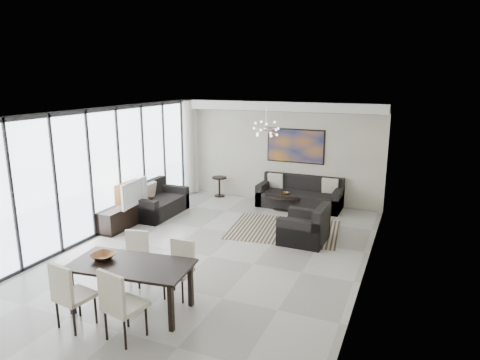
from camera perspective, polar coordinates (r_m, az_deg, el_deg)
The scene contains 20 objects.
room_shell at distance 8.22m, azimuth -1.33°, elevation -1.36°, with size 6.00×9.00×2.90m.
window_wall at distance 10.00m, azimuth -18.95°, elevation 0.72°, with size 0.37×8.95×2.90m.
soffit at distance 12.15m, azimuth 5.04°, elevation 9.79°, with size 5.98×0.40×0.26m, color white.
painting at distance 12.29m, azimuth 7.40°, elevation 4.51°, with size 1.68×0.04×0.98m, color #BA6819.
chandelier at distance 10.39m, azimuth 3.50°, elevation 6.84°, with size 0.66×0.66×0.71m.
rug at distance 10.36m, azimuth 5.92°, elevation -6.60°, with size 2.54×1.95×0.01m, color black.
coffee_table at distance 12.00m, azimuth 6.02°, elevation -2.68°, with size 1.11×1.11×0.39m.
bowl_coffee at distance 11.87m, azimuth 6.01°, elevation -1.82°, with size 0.25×0.25×0.08m, color brown.
sofa_main at distance 12.14m, azimuth 8.00°, elevation -2.22°, with size 2.32×0.95×0.84m.
loveseat at distance 11.57m, azimuth -11.10°, elevation -3.13°, with size 0.95×1.69×0.85m.
armchair at distance 9.62m, azimuth 8.75°, elevation -6.49°, with size 0.98×1.03×0.85m.
side_table at distance 13.03m, azimuth -2.77°, elevation -0.43°, with size 0.44×0.44×0.61m.
tv_console at distance 10.90m, azimuth -15.03°, elevation -4.54°, with size 0.47×1.68×0.53m, color black.
television at distance 10.69m, azimuth -14.37°, elevation -1.66°, with size 1.07×0.14×0.62m, color gray.
dining_table at distance 6.93m, azimuth -14.34°, elevation -11.42°, with size 1.97×1.15×0.78m.
dining_chair_sw at distance 6.75m, azimuth -21.89°, elevation -13.64°, with size 0.55×0.55×1.03m.
dining_chair_se at distance 6.23m, azimuth -15.88°, elevation -15.25°, with size 0.58×0.58×1.07m.
dining_chair_nw at distance 7.89m, azimuth -13.78°, elevation -9.48°, with size 0.50×0.50×0.92m.
dining_chair_ne at distance 7.30m, azimuth -7.98°, elevation -11.09°, with size 0.45×0.45×0.94m.
bowl_dining at distance 7.16m, azimuth -17.79°, elevation -9.66°, with size 0.37×0.37×0.09m, color brown.
Camera 1 is at (3.72, -7.24, 3.58)m, focal length 32.00 mm.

